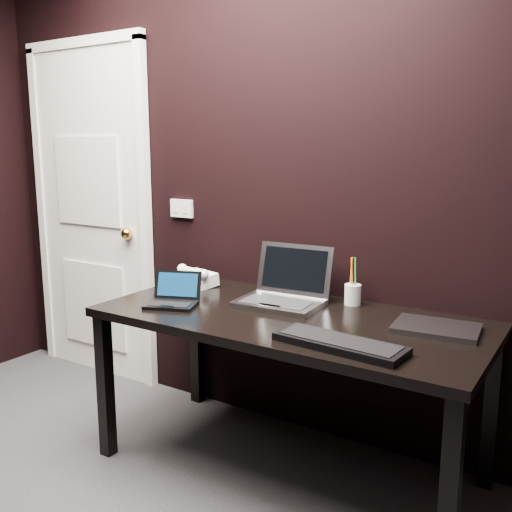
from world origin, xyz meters
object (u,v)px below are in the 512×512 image
Objects in this scene: closed_laptop at (436,328)px; pen_cup at (353,294)px; door at (92,214)px; desk_phone at (194,278)px; netbook at (173,299)px; desk at (289,332)px; mobile_phone at (174,284)px; silver_laptop at (283,294)px; ext_keyboard at (340,343)px.

pen_cup is at bearing 157.73° from closed_laptop.
door is 8.72× the size of desk_phone.
door is 7.53× the size of netbook.
closed_laptop is 0.47m from pen_cup.
pen_cup reaches higher than desk_phone.
desk is 4.85× the size of closed_laptop.
pen_cup reaches higher than desk.
pen_cup is at bearing 8.31° from desk_phone.
mobile_phone is at bearing 129.13° from netbook.
mobile_phone is 0.45× the size of pen_cup.
silver_laptop is at bearing 8.70° from mobile_phone.
desk_phone is (-0.56, 0.04, -0.01)m from silver_laptop.
silver_laptop is (1.54, -0.23, -0.25)m from door.
door reaches higher than desk_phone.
desk_phone is at bearing 175.84° from silver_laptop.
desk is at bearing -4.25° from mobile_phone.
netbook is 1.26× the size of pen_cup.
desk_phone is at bearing 112.76° from netbook.
closed_laptop is (0.72, -0.01, -0.04)m from silver_laptop.
door is at bearing 177.82° from pen_cup.
silver_laptop is at bearing -8.63° from door.
pen_cup reaches higher than closed_laptop.
desk is (1.65, -0.38, -0.38)m from door.
desk is 3.35× the size of ext_keyboard.
mobile_phone is (-0.02, -0.13, -0.01)m from desk_phone.
netbook is 0.90m from ext_keyboard.
desk_phone reaches higher than mobile_phone.
ext_keyboard is 0.59m from pen_cup.
closed_laptop is 1.43× the size of desk_phone.
silver_laptop is at bearing -4.16° from desk_phone.
door reaches higher than mobile_phone.
pen_cup is (-0.44, 0.18, 0.04)m from closed_laptop.
pen_cup is at bearing 16.32° from mobile_phone.
ext_keyboard is at bearing -71.56° from pen_cup.
door is at bearing 154.74° from netbook.
desk is 0.71m from mobile_phone.
netbook reaches higher than desk.
mobile_phone is 0.90m from pen_cup.
mobile_phone reaches higher than ext_keyboard.
mobile_phone is at bearing 175.75° from desk.
pen_cup is (0.87, 0.25, 0.01)m from mobile_phone.
door is 1.57m from silver_laptop.
door is at bearing 161.18° from mobile_phone.
netbook is 0.84m from pen_cup.
netbook is 0.51m from silver_laptop.
pen_cup is at bearing 108.44° from ext_keyboard.
closed_laptop is 1.28m from desk_phone.
closed_laptop reaches higher than desk.
ext_keyboard is at bearing -23.02° from desk_phone.
ext_keyboard is 2.25× the size of pen_cup.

